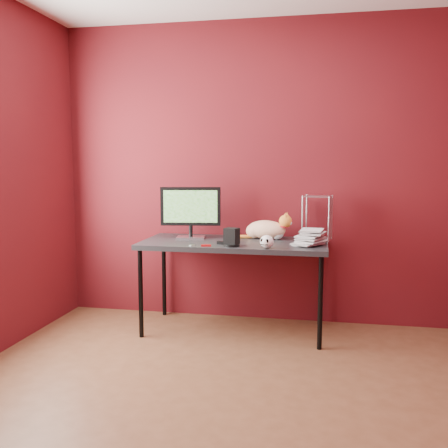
% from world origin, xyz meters
% --- Properties ---
extents(room, '(3.52, 3.52, 2.61)m').
position_xyz_m(room, '(0.00, 0.00, 1.45)').
color(room, '#58331E').
rests_on(room, ground).
extents(desk, '(1.50, 0.70, 0.75)m').
position_xyz_m(desk, '(-0.15, 1.37, 0.70)').
color(desk, black).
rests_on(desk, ground).
extents(monitor, '(0.50, 0.20, 0.44)m').
position_xyz_m(monitor, '(-0.53, 1.44, 0.99)').
color(monitor, silver).
rests_on(monitor, desk).
extents(cat, '(0.50, 0.24, 0.23)m').
position_xyz_m(cat, '(0.09, 1.55, 0.83)').
color(cat, orange).
rests_on(cat, desk).
extents(skull_mug, '(0.10, 0.11, 0.10)m').
position_xyz_m(skull_mug, '(0.15, 1.08, 0.80)').
color(skull_mug, white).
rests_on(skull_mug, desk).
extents(speaker, '(0.12, 0.12, 0.14)m').
position_xyz_m(speaker, '(-0.13, 1.12, 0.82)').
color(speaker, black).
rests_on(speaker, desk).
extents(book_stack, '(0.27, 0.28, 1.37)m').
position_xyz_m(book_stack, '(0.39, 1.34, 1.43)').
color(book_stack, beige).
rests_on(book_stack, desk).
extents(wire_rack, '(0.24, 0.21, 0.37)m').
position_xyz_m(wire_rack, '(0.51, 1.58, 0.94)').
color(wire_rack, silver).
rests_on(wire_rack, desk).
extents(pocket_knife, '(0.08, 0.04, 0.02)m').
position_xyz_m(pocket_knife, '(-0.32, 1.08, 0.76)').
color(pocket_knife, '#B00D11').
rests_on(pocket_knife, desk).
extents(black_gadget, '(0.06, 0.04, 0.02)m').
position_xyz_m(black_gadget, '(-0.23, 1.20, 0.76)').
color(black_gadget, black).
rests_on(black_gadget, desk).
extents(washer, '(0.05, 0.05, 0.00)m').
position_xyz_m(washer, '(-0.44, 1.10, 0.75)').
color(washer, silver).
rests_on(washer, desk).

